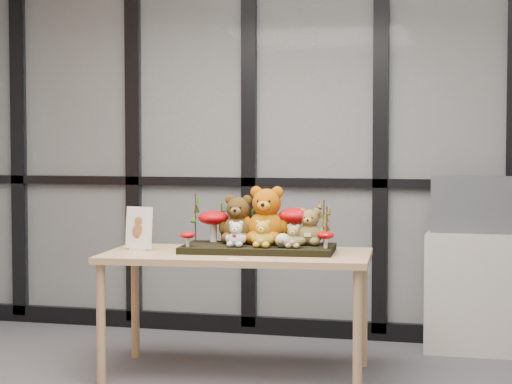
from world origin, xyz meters
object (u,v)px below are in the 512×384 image
(bear_beige_small, at_px, (294,235))
(monitor, at_px, (472,205))
(display_table, at_px, (237,264))
(bear_white_bow, at_px, (236,233))
(bear_brown_medium, at_px, (239,217))
(mushroom_back_right, at_px, (297,224))
(diorama_tray, at_px, (258,248))
(mushroom_back_left, at_px, (214,225))
(cabinet, at_px, (471,293))
(plush_cream_hedgehog, at_px, (283,240))
(bear_tan_back, at_px, (310,225))
(bear_small_yellow, at_px, (263,232))
(mushroom_front_left, at_px, (188,238))
(bear_pooh_yellow, at_px, (267,212))
(sign_holder, at_px, (139,231))
(mushroom_front_right, at_px, (326,239))

(bear_beige_small, height_order, monitor, monitor)
(display_table, height_order, bear_white_bow, bear_white_bow)
(bear_brown_medium, xyz_separation_m, mushroom_back_right, (0.34, 0.03, -0.04))
(diorama_tray, height_order, mushroom_back_left, mushroom_back_left)
(display_table, distance_m, cabinet, 1.59)
(bear_beige_small, height_order, plush_cream_hedgehog, bear_beige_small)
(bear_brown_medium, xyz_separation_m, mushroom_back_left, (-0.16, 0.01, -0.05))
(diorama_tray, distance_m, bear_tan_back, 0.32)
(bear_small_yellow, bearing_deg, mushroom_back_right, 52.53)
(display_table, xyz_separation_m, bear_tan_back, (0.39, 0.15, 0.22))
(bear_white_bow, bearing_deg, bear_beige_small, -1.88)
(bear_small_yellow, height_order, cabinet, bear_small_yellow)
(bear_tan_back, height_order, bear_small_yellow, bear_tan_back)
(display_table, height_order, diorama_tray, diorama_tray)
(bear_small_yellow, bearing_deg, bear_beige_small, -0.47)
(mushroom_front_left, relative_size, monitor, 0.18)
(bear_pooh_yellow, height_order, bear_white_bow, bear_pooh_yellow)
(plush_cream_hedgehog, bearing_deg, bear_small_yellow, -171.93)
(mushroom_back_left, bearing_deg, display_table, -42.15)
(mushroom_back_left, height_order, monitor, monitor)
(display_table, bearing_deg, diorama_tray, 26.57)
(bear_pooh_yellow, xyz_separation_m, bear_brown_medium, (-0.17, 0.00, -0.03))
(monitor, bearing_deg, mushroom_front_left, -145.61)
(bear_white_bow, distance_m, plush_cream_hedgehog, 0.27)
(bear_white_bow, height_order, mushroom_front_left, bear_white_bow)
(bear_small_yellow, bearing_deg, bear_tan_back, 33.77)
(bear_brown_medium, xyz_separation_m, bear_tan_back, (0.42, -0.01, -0.04))
(mushroom_front_left, bearing_deg, plush_cream_hedgehog, 9.58)
(bear_small_yellow, xyz_separation_m, bear_white_bow, (-0.15, -0.00, -0.00))
(mushroom_back_left, bearing_deg, bear_white_bow, -47.36)
(display_table, xyz_separation_m, monitor, (1.27, 0.95, 0.30))
(diorama_tray, height_order, monitor, monitor)
(bear_brown_medium, relative_size, plush_cream_hedgehog, 3.53)
(bear_tan_back, relative_size, bear_white_bow, 1.46)
(bear_tan_back, bearing_deg, display_table, -164.08)
(display_table, bearing_deg, bear_tan_back, 15.92)
(bear_tan_back, bearing_deg, diorama_tray, -168.60)
(diorama_tray, xyz_separation_m, plush_cream_hedgehog, (0.16, -0.08, 0.06))
(bear_brown_medium, height_order, plush_cream_hedgehog, bear_brown_medium)
(bear_pooh_yellow, height_order, mushroom_back_left, bear_pooh_yellow)
(monitor, bearing_deg, bear_tan_back, -137.85)
(mushroom_back_left, height_order, sign_holder, sign_holder)
(bear_tan_back, xyz_separation_m, mushroom_back_right, (-0.09, 0.04, 0.00))
(bear_pooh_yellow, bearing_deg, cabinet, 28.73)
(bear_pooh_yellow, relative_size, mushroom_front_right, 3.50)
(bear_beige_small, relative_size, cabinet, 0.19)
(plush_cream_hedgehog, bearing_deg, mushroom_back_left, 152.69)
(bear_pooh_yellow, xyz_separation_m, mushroom_front_left, (-0.39, -0.26, -0.14))
(bear_tan_back, distance_m, monitor, 1.19)
(display_table, distance_m, diorama_tray, 0.15)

